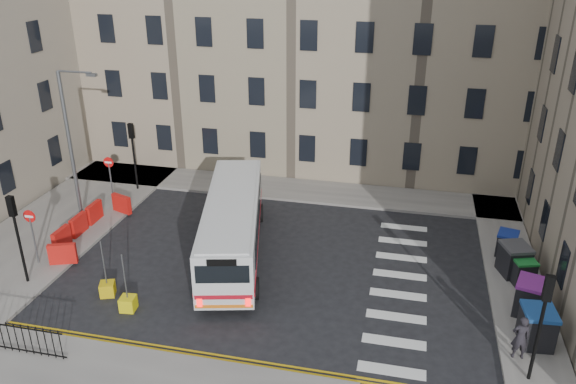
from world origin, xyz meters
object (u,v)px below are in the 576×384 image
at_px(wheelie_bin_b, 530,297).
at_px(pedestrian, 520,337).
at_px(wheelie_bin_c, 522,270).
at_px(streetlamp, 70,146).
at_px(bollard_yellow, 108,289).
at_px(wheelie_bin_e, 507,243).
at_px(bollard_chevron, 128,303).
at_px(bus, 233,223).
at_px(wheelie_bin_a, 537,327).
at_px(wheelie_bin_d, 514,259).

relative_size(wheelie_bin_b, pedestrian, 0.92).
xyz_separation_m(wheelie_bin_b, wheelie_bin_c, (0.04, 2.32, -0.15)).
distance_m(streetlamp, bollard_yellow, 8.73).
xyz_separation_m(wheelie_bin_c, bollard_yellow, (-17.29, -4.78, -0.44)).
height_order(wheelie_bin_e, bollard_chevron, wheelie_bin_e).
height_order(bus, pedestrian, bus).
bearing_deg(bus, streetlamp, 157.03).
bearing_deg(bollard_chevron, wheelie_bin_a, 4.67).
bearing_deg(wheelie_bin_d, wheelie_bin_a, -106.50).
xyz_separation_m(streetlamp, wheelie_bin_b, (22.15, -3.53, -3.45)).
height_order(wheelie_bin_d, wheelie_bin_e, wheelie_bin_d).
height_order(wheelie_bin_c, wheelie_bin_e, wheelie_bin_c).
height_order(streetlamp, wheelie_bin_e, streetlamp).
xyz_separation_m(streetlamp, wheelie_bin_a, (22.08, -5.47, -3.45)).
bearing_deg(pedestrian, wheelie_bin_c, -105.61).
relative_size(bus, bollard_chevron, 17.98).
xyz_separation_m(wheelie_bin_c, bollard_chevron, (-15.93, -5.55, -0.44)).
bearing_deg(wheelie_bin_e, bollard_chevron, -138.36).
xyz_separation_m(wheelie_bin_c, pedestrian, (-0.83, -5.23, 0.28)).
height_order(streetlamp, wheelie_bin_b, streetlamp).
bearing_deg(wheelie_bin_b, pedestrian, -89.03).
relative_size(wheelie_bin_c, wheelie_bin_e, 1.02).
height_order(wheelie_bin_a, wheelie_bin_e, wheelie_bin_a).
height_order(wheelie_bin_c, bollard_yellow, wheelie_bin_c).
height_order(wheelie_bin_a, wheelie_bin_c, wheelie_bin_a).
bearing_deg(wheelie_bin_a, wheelie_bin_b, 82.72).
xyz_separation_m(streetlamp, bus, (9.06, -1.45, -2.68)).
height_order(wheelie_bin_e, bollard_yellow, wheelie_bin_e).
bearing_deg(bollard_chevron, wheelie_bin_d, 21.57).
bearing_deg(bollard_chevron, wheelie_bin_c, 19.22).
xyz_separation_m(wheelie_bin_b, wheelie_bin_d, (-0.23, 2.96, -0.01)).
xyz_separation_m(bus, wheelie_bin_a, (13.02, -4.02, -0.77)).
xyz_separation_m(wheelie_bin_e, bollard_chevron, (-15.59, -7.94, -0.43)).
bearing_deg(pedestrian, wheelie_bin_d, -102.10).
xyz_separation_m(bus, pedestrian, (12.29, -4.99, -0.64)).
distance_m(wheelie_bin_b, wheelie_bin_e, 4.72).
height_order(wheelie_bin_a, pedestrian, pedestrian).
bearing_deg(wheelie_bin_d, bollard_chevron, -176.79).
bearing_deg(wheelie_bin_c, wheelie_bin_b, -107.46).
distance_m(wheelie_bin_a, wheelie_bin_d, 4.90).
relative_size(bus, pedestrian, 6.24).
bearing_deg(bus, wheelie_bin_a, -31.07).
bearing_deg(wheelie_bin_e, streetlamp, -162.27).
height_order(streetlamp, bollard_chevron, streetlamp).
bearing_deg(wheelie_bin_d, pedestrian, -113.91).
bearing_deg(pedestrian, bollard_chevron, -5.34).
distance_m(wheelie_bin_e, bollard_yellow, 18.41).
relative_size(wheelie_bin_b, wheelie_bin_c, 1.25).
relative_size(wheelie_bin_b, bollard_yellow, 2.64).
distance_m(pedestrian, bollard_chevron, 15.12).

